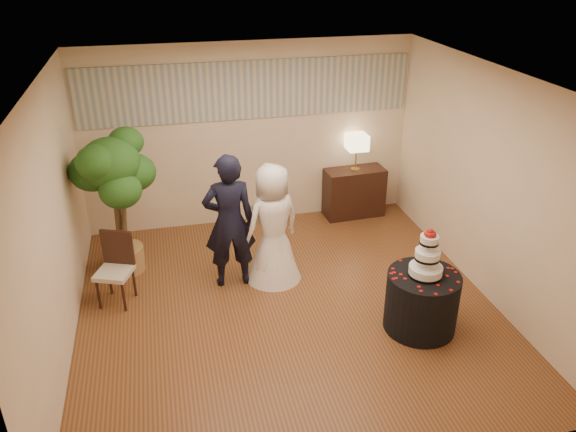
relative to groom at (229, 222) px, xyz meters
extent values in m
cube|color=brown|center=(0.58, -0.71, -0.90)|extent=(5.00, 5.00, 0.00)
cube|color=white|center=(0.58, -0.71, 1.90)|extent=(5.00, 5.00, 0.00)
cube|color=beige|center=(0.58, 1.79, 0.50)|extent=(5.00, 0.06, 2.80)
cube|color=beige|center=(0.58, -3.21, 0.50)|extent=(5.00, 0.06, 2.80)
cube|color=beige|center=(-1.92, -0.71, 0.50)|extent=(0.06, 5.00, 2.80)
cube|color=beige|center=(3.08, -0.71, 0.50)|extent=(0.06, 5.00, 2.80)
cube|color=#AAAD9E|center=(0.58, 1.77, 1.20)|extent=(4.90, 0.02, 0.85)
imported|color=black|center=(0.00, 0.00, 0.00)|extent=(0.65, 0.43, 1.80)
imported|color=white|center=(0.56, 0.00, -0.09)|extent=(1.01, 0.98, 1.61)
cylinder|color=black|center=(1.99, -1.45, -0.54)|extent=(1.01, 1.01, 0.71)
cube|color=black|center=(2.22, 1.55, -0.50)|extent=(0.97, 0.47, 0.79)
camera|label=1|loc=(-0.73, -6.26, 3.20)|focal=35.00mm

